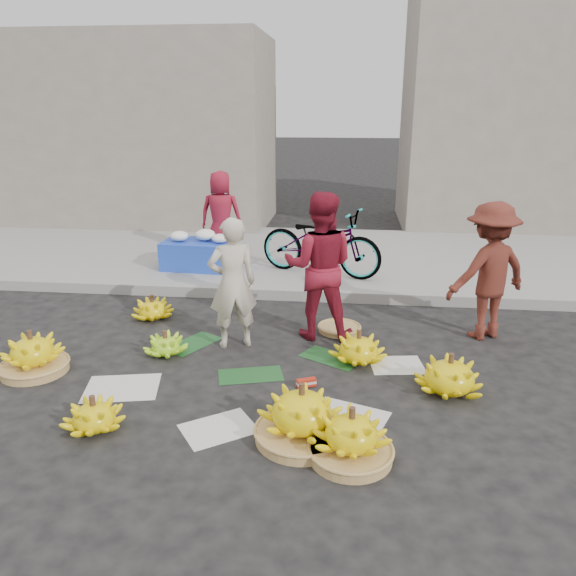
# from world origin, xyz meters

# --- Properties ---
(ground) EXTENTS (80.00, 80.00, 0.00)m
(ground) POSITION_xyz_m (0.00, 0.00, 0.00)
(ground) COLOR black
(ground) RESTS_ON ground
(curb) EXTENTS (40.00, 0.25, 0.15)m
(curb) POSITION_xyz_m (0.00, 2.20, 0.07)
(curb) COLOR gray
(curb) RESTS_ON ground
(sidewalk) EXTENTS (40.00, 4.00, 0.12)m
(sidewalk) POSITION_xyz_m (0.00, 4.30, 0.06)
(sidewalk) COLOR gray
(sidewalk) RESTS_ON ground
(building_left) EXTENTS (6.00, 3.00, 4.00)m
(building_left) POSITION_xyz_m (-4.00, 7.20, 2.00)
(building_left) COLOR gray
(building_left) RESTS_ON sidewalk
(building_right) EXTENTS (5.00, 3.00, 5.00)m
(building_right) POSITION_xyz_m (4.50, 7.70, 2.50)
(building_right) COLOR gray
(building_right) RESTS_ON sidewalk
(newspaper_scatter) EXTENTS (3.20, 1.80, 0.00)m
(newspaper_scatter) POSITION_xyz_m (0.00, -0.80, 0.00)
(newspaper_scatter) COLOR silver
(newspaper_scatter) RESTS_ON ground
(banana_leaves) EXTENTS (2.00, 1.00, 0.00)m
(banana_leaves) POSITION_xyz_m (-0.10, 0.20, 0.00)
(banana_leaves) COLOR #17461E
(banana_leaves) RESTS_ON ground
(banana_bunch_0) EXTENTS (0.67, 0.67, 0.46)m
(banana_bunch_0) POSITION_xyz_m (-2.33, -0.36, 0.20)
(banana_bunch_0) COLOR #A87F46
(banana_bunch_0) RESTS_ON ground
(banana_bunch_1) EXTENTS (0.60, 0.60, 0.32)m
(banana_bunch_1) POSITION_xyz_m (-1.24, -1.32, 0.14)
(banana_bunch_1) COLOR yellow
(banana_bunch_1) RESTS_ON ground
(banana_bunch_2) EXTENTS (0.89, 0.89, 0.51)m
(banana_bunch_2) POSITION_xyz_m (0.52, -1.27, 0.23)
(banana_bunch_2) COLOR #A87F46
(banana_bunch_2) RESTS_ON ground
(banana_bunch_3) EXTENTS (0.69, 0.69, 0.45)m
(banana_bunch_3) POSITION_xyz_m (0.92, -1.50, 0.19)
(banana_bunch_3) COLOR #A87F46
(banana_bunch_3) RESTS_ON ground
(banana_bunch_4) EXTENTS (0.80, 0.80, 0.40)m
(banana_bunch_4) POSITION_xyz_m (1.85, -0.33, 0.18)
(banana_bunch_4) COLOR yellow
(banana_bunch_4) RESTS_ON ground
(banana_bunch_5) EXTENTS (0.76, 0.76, 0.36)m
(banana_bunch_5) POSITION_xyz_m (0.99, 0.24, 0.16)
(banana_bunch_5) COLOR yellow
(banana_bunch_5) RESTS_ON ground
(banana_bunch_6) EXTENTS (0.48, 0.48, 0.28)m
(banana_bunch_6) POSITION_xyz_m (-1.11, 0.19, 0.12)
(banana_bunch_6) COLOR #7FC81C
(banana_bunch_6) RESTS_ON ground
(banana_bunch_7) EXTENTS (0.60, 0.60, 0.32)m
(banana_bunch_7) POSITION_xyz_m (-1.62, 1.22, 0.13)
(banana_bunch_7) COLOR yellow
(banana_bunch_7) RESTS_ON ground
(basket_spare) EXTENTS (0.57, 0.57, 0.06)m
(basket_spare) POSITION_xyz_m (0.77, 1.07, 0.03)
(basket_spare) COLOR #A87F46
(basket_spare) RESTS_ON ground
(incense_stack) EXTENTS (0.20, 0.14, 0.08)m
(incense_stack) POSITION_xyz_m (0.48, -0.38, 0.04)
(incense_stack) COLOR red
(incense_stack) RESTS_ON ground
(vendor_cream) EXTENTS (0.64, 0.53, 1.49)m
(vendor_cream) POSITION_xyz_m (-0.41, 0.53, 0.74)
(vendor_cream) COLOR beige
(vendor_cream) RESTS_ON ground
(vendor_red) EXTENTS (0.84, 0.66, 1.72)m
(vendor_red) POSITION_xyz_m (0.52, 0.92, 0.86)
(vendor_red) COLOR maroon
(vendor_red) RESTS_ON ground
(man_striped) EXTENTS (1.20, 1.01, 1.60)m
(man_striped) POSITION_xyz_m (2.46, 1.11, 0.80)
(man_striped) COLOR #9F2E1D
(man_striped) RESTS_ON ground
(flower_table) EXTENTS (1.10, 0.73, 0.61)m
(flower_table) POSITION_xyz_m (-1.54, 3.16, 0.37)
(flower_table) COLOR #1C3DBC
(flower_table) RESTS_ON sidewalk
(grey_bucket) EXTENTS (0.32, 0.32, 0.36)m
(grey_bucket) POSITION_xyz_m (-2.00, 3.29, 0.30)
(grey_bucket) COLOR slate
(grey_bucket) RESTS_ON sidewalk
(flower_vendor) EXTENTS (0.72, 0.48, 1.45)m
(flower_vendor) POSITION_xyz_m (-1.31, 3.92, 0.85)
(flower_vendor) COLOR maroon
(flower_vendor) RESTS_ON sidewalk
(bicycle) EXTENTS (1.27, 2.05, 1.02)m
(bicycle) POSITION_xyz_m (0.42, 3.05, 0.63)
(bicycle) COLOR gray
(bicycle) RESTS_ON sidewalk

